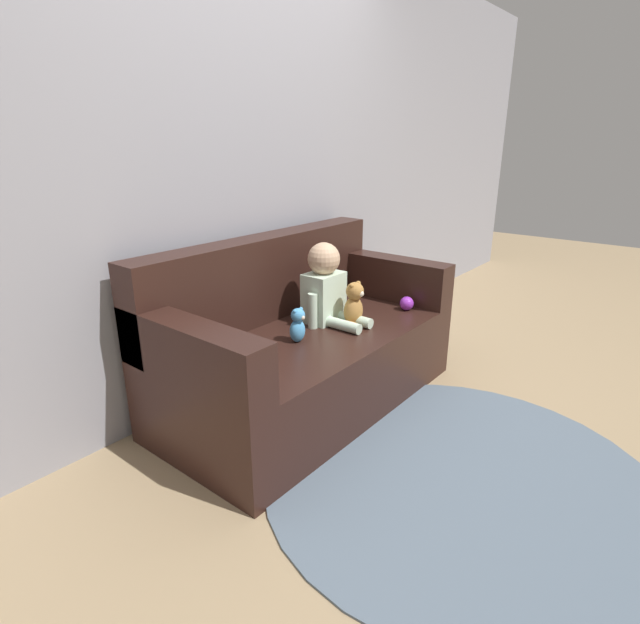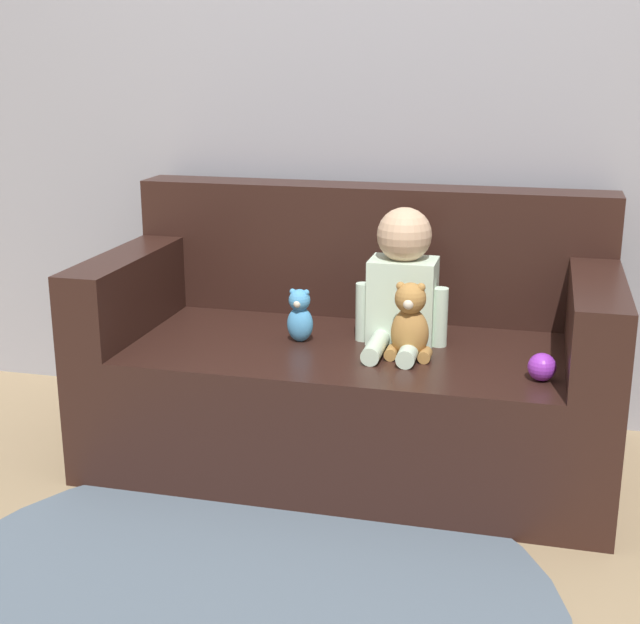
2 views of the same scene
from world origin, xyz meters
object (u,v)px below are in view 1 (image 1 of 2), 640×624
at_px(toy_ball, 407,303).
at_px(couch, 302,346).
at_px(teddy_bear_brown, 354,305).
at_px(person_baby, 326,288).
at_px(plush_toy_side, 298,325).

bearing_deg(toy_ball, couch, 154.49).
bearing_deg(teddy_bear_brown, person_baby, 107.99).
distance_m(couch, teddy_bear_brown, 0.37).
bearing_deg(plush_toy_side, couch, 35.01).
relative_size(teddy_bear_brown, toy_ball, 2.97).
distance_m(teddy_bear_brown, plush_toy_side, 0.39).
bearing_deg(person_baby, teddy_bear_brown, -72.01).
distance_m(couch, plush_toy_side, 0.28).
relative_size(couch, toy_ball, 20.55).
bearing_deg(teddy_bear_brown, plush_toy_side, 167.92).
height_order(couch, teddy_bear_brown, couch).
relative_size(couch, plush_toy_side, 9.46).
bearing_deg(plush_toy_side, person_baby, 13.06).
height_order(teddy_bear_brown, plush_toy_side, teddy_bear_brown).
distance_m(couch, person_baby, 0.35).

